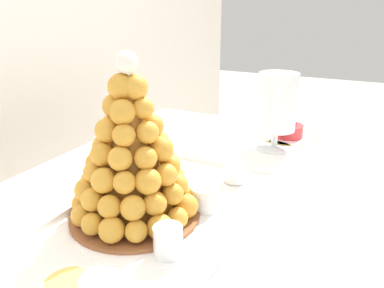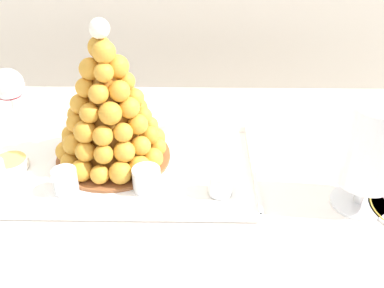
{
  "view_description": "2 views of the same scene",
  "coord_description": "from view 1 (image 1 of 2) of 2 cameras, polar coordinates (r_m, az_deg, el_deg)",
  "views": [
    {
      "loc": [
        -0.68,
        -0.34,
        1.17
      ],
      "look_at": [
        0.12,
        0.06,
        0.85
      ],
      "focal_mm": 35.64,
      "sensor_mm": 36.0,
      "label": 1
    },
    {
      "loc": [
        0.1,
        -0.81,
        1.37
      ],
      "look_at": [
        0.08,
        -0.0,
        0.85
      ],
      "focal_mm": 42.17,
      "sensor_mm": 36.0,
      "label": 2
    }
  ],
  "objects": [
    {
      "name": "creme_brulee_ramekin",
      "position": [
        0.65,
        -17.91,
        -19.72
      ],
      "size": [
        0.08,
        0.08,
        0.02
      ],
      "color": "white",
      "rests_on": "serving_tray"
    },
    {
      "name": "dessert_cup_mid_right",
      "position": [
        0.96,
        6.44,
        -4.21
      ],
      "size": [
        0.05,
        0.05,
        0.05
      ],
      "color": "silver",
      "rests_on": "serving_tray"
    },
    {
      "name": "buffet_table",
      "position": [
        0.92,
        -0.16,
        -13.96
      ],
      "size": [
        1.42,
        0.97,
        0.75
      ],
      "color": "brown",
      "rests_on": "ground_plane"
    },
    {
      "name": "croquembouche",
      "position": [
        0.77,
        -8.98,
        -2.1
      ],
      "size": [
        0.27,
        0.27,
        0.34
      ],
      "color": "brown",
      "rests_on": "serving_tray"
    },
    {
      "name": "serving_tray",
      "position": [
        0.81,
        -5.84,
        -11.4
      ],
      "size": [
        0.66,
        0.35,
        0.02
      ],
      "color": "white",
      "rests_on": "buffet_table"
    },
    {
      "name": "macaron_goblet",
      "position": [
        1.18,
        12.65,
        5.96
      ],
      "size": [
        0.12,
        0.12,
        0.25
      ],
      "color": "white",
      "rests_on": "buffet_table"
    },
    {
      "name": "dessert_cup_mid_left",
      "position": [
        0.69,
        -3.6,
        -14.39
      ],
      "size": [
        0.05,
        0.05,
        0.05
      ],
      "color": "silver",
      "rests_on": "serving_tray"
    },
    {
      "name": "dessert_cup_centre",
      "position": [
        0.83,
        1.86,
        -8.19
      ],
      "size": [
        0.06,
        0.06,
        0.05
      ],
      "color": "silver",
      "rests_on": "serving_tray"
    },
    {
      "name": "fruit_tart_plate",
      "position": [
        1.32,
        14.17,
        1.51
      ],
      "size": [
        0.2,
        0.2,
        0.06
      ],
      "color": "white",
      "rests_on": "buffet_table"
    }
  ]
}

